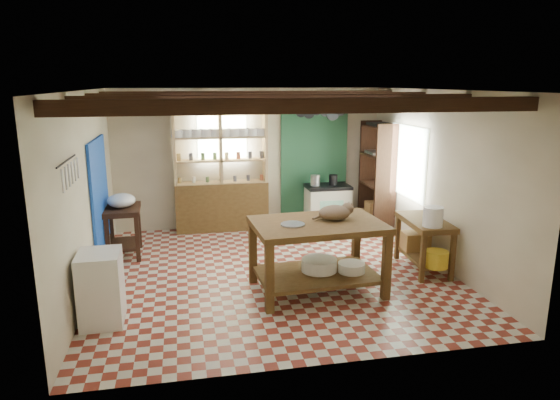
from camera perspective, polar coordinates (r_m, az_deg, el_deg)
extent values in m
cube|color=maroon|center=(7.36, -0.69, -8.32)|extent=(5.00, 5.00, 0.02)
cube|color=#444449|center=(6.84, -0.75, 12.45)|extent=(5.00, 5.00, 0.02)
cube|color=beige|center=(9.41, -3.53, 4.74)|extent=(5.00, 0.04, 2.60)
cube|color=beige|center=(4.63, 5.01, -4.45)|extent=(5.00, 0.04, 2.60)
cube|color=beige|center=(6.98, -21.33, 0.79)|extent=(0.04, 5.00, 2.60)
cube|color=beige|center=(7.83, 17.59, 2.37)|extent=(0.04, 5.00, 2.60)
cube|color=#392013|center=(6.84, -0.75, 11.44)|extent=(5.00, 3.80, 0.15)
cube|color=#1848B4|center=(7.89, -19.92, 0.78)|extent=(0.04, 1.40, 1.60)
cube|color=#205032|center=(9.64, 3.90, 4.64)|extent=(1.30, 0.04, 2.30)
cube|color=#B6C8B1|center=(9.29, -6.63, 7.05)|extent=(0.90, 0.02, 0.80)
cube|color=#B6C8B1|center=(8.68, 14.37, 4.28)|extent=(0.02, 1.30, 1.20)
cube|color=black|center=(5.72, -23.12, 2.93)|extent=(0.06, 0.90, 0.28)
cube|color=black|center=(9.14, 4.69, 10.01)|extent=(0.86, 0.12, 0.36)
cube|color=tan|center=(9.20, -6.75, 3.21)|extent=(1.70, 0.34, 2.20)
cube|color=#392013|center=(9.38, 11.04, 2.63)|extent=(0.40, 0.86, 2.00)
cube|color=brown|center=(6.61, 4.25, -6.46)|extent=(1.73, 1.21, 0.94)
cube|color=silver|center=(9.56, 5.45, -0.65)|extent=(0.83, 0.56, 0.80)
cube|color=#392013|center=(8.29, -17.42, -3.46)|extent=(0.57, 0.80, 0.80)
cube|color=white|center=(6.12, -19.77, -9.43)|extent=(0.48, 0.57, 0.84)
cube|color=brown|center=(7.64, 16.08, -4.90)|extent=(0.60, 1.10, 0.77)
ellipsoid|color=#866A4E|center=(6.57, 6.26, -1.44)|extent=(0.49, 0.42, 0.19)
cylinder|color=#AEAEB6|center=(6.32, 1.47, -2.80)|extent=(0.32, 0.32, 0.02)
cylinder|color=white|center=(6.72, 4.50, -7.40)|extent=(0.50, 0.50, 0.16)
cylinder|color=white|center=(6.73, 8.16, -7.63)|extent=(0.38, 0.38, 0.12)
cylinder|color=#AEAEB6|center=(9.38, 4.05, 2.26)|extent=(0.18, 0.18, 0.20)
cylinder|color=black|center=(9.48, 6.10, 2.31)|extent=(0.16, 0.16, 0.20)
ellipsoid|color=white|center=(8.16, -17.66, -0.06)|extent=(0.45, 0.45, 0.22)
cylinder|color=white|center=(7.17, 17.08, -1.83)|extent=(0.29, 0.29, 0.27)
cube|color=#A07540|center=(7.92, 15.21, -4.54)|extent=(0.41, 0.34, 0.27)
cylinder|color=gold|center=(7.28, 17.45, -6.45)|extent=(0.34, 0.34, 0.23)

